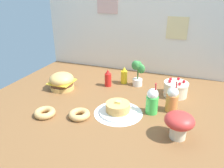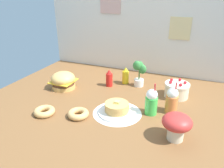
{
  "view_description": "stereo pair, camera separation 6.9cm",
  "coord_description": "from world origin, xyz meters",
  "px_view_note": "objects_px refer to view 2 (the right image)",
  "views": [
    {
      "loc": [
        0.62,
        -1.62,
        0.97
      ],
      "look_at": [
        -0.01,
        0.08,
        0.17
      ],
      "focal_mm": 35.03,
      "sensor_mm": 36.0,
      "label": 1
    },
    {
      "loc": [
        0.68,
        -1.6,
        0.97
      ],
      "look_at": [
        -0.01,
        0.08,
        0.17
      ],
      "focal_mm": 35.03,
      "sensor_mm": 36.0,
      "label": 2
    }
  ],
  "objects_px": {
    "ketchup_bottle": "(109,78)",
    "cream_soda_cup": "(151,102)",
    "orange_float_cup": "(172,100)",
    "mushroom_stool": "(177,124)",
    "mustard_bottle": "(126,76)",
    "potted_plant": "(139,73)",
    "burger": "(63,81)",
    "pancake_stack": "(117,109)",
    "donut_chocolate": "(78,114)",
    "donut_pink_glaze": "(44,111)",
    "layer_cake": "(177,90)"
  },
  "relations": [
    {
      "from": "pancake_stack",
      "to": "potted_plant",
      "type": "relative_size",
      "value": 1.11
    },
    {
      "from": "layer_cake",
      "to": "donut_chocolate",
      "type": "xyz_separation_m",
      "value": [
        -0.7,
        -0.68,
        -0.04
      ]
    },
    {
      "from": "ketchup_bottle",
      "to": "orange_float_cup",
      "type": "xyz_separation_m",
      "value": [
        0.7,
        -0.3,
        0.02
      ]
    },
    {
      "from": "mushroom_stool",
      "to": "donut_chocolate",
      "type": "bearing_deg",
      "value": -179.6
    },
    {
      "from": "mushroom_stool",
      "to": "potted_plant",
      "type": "bearing_deg",
      "value": 121.84
    },
    {
      "from": "donut_pink_glaze",
      "to": "donut_chocolate",
      "type": "bearing_deg",
      "value": 15.0
    },
    {
      "from": "mustard_bottle",
      "to": "donut_pink_glaze",
      "type": "xyz_separation_m",
      "value": [
        -0.41,
        -0.88,
        -0.06
      ]
    },
    {
      "from": "donut_pink_glaze",
      "to": "orange_float_cup",
      "type": "bearing_deg",
      "value": 24.5
    },
    {
      "from": "cream_soda_cup",
      "to": "mustard_bottle",
      "type": "bearing_deg",
      "value": 127.63
    },
    {
      "from": "ketchup_bottle",
      "to": "donut_chocolate",
      "type": "distance_m",
      "value": 0.67
    },
    {
      "from": "ketchup_bottle",
      "to": "potted_plant",
      "type": "relative_size",
      "value": 0.66
    },
    {
      "from": "burger",
      "to": "orange_float_cup",
      "type": "relative_size",
      "value": 0.88
    },
    {
      "from": "donut_pink_glaze",
      "to": "potted_plant",
      "type": "relative_size",
      "value": 0.61
    },
    {
      "from": "burger",
      "to": "donut_pink_glaze",
      "type": "distance_m",
      "value": 0.53
    },
    {
      "from": "ketchup_bottle",
      "to": "cream_soda_cup",
      "type": "height_order",
      "value": "cream_soda_cup"
    },
    {
      "from": "donut_chocolate",
      "to": "potted_plant",
      "type": "height_order",
      "value": "potted_plant"
    },
    {
      "from": "ketchup_bottle",
      "to": "donut_chocolate",
      "type": "height_order",
      "value": "ketchup_bottle"
    },
    {
      "from": "burger",
      "to": "potted_plant",
      "type": "bearing_deg",
      "value": 26.64
    },
    {
      "from": "pancake_stack",
      "to": "cream_soda_cup",
      "type": "xyz_separation_m",
      "value": [
        0.26,
        0.1,
        0.07
      ]
    },
    {
      "from": "burger",
      "to": "potted_plant",
      "type": "height_order",
      "value": "potted_plant"
    },
    {
      "from": "orange_float_cup",
      "to": "mushroom_stool",
      "type": "height_order",
      "value": "orange_float_cup"
    },
    {
      "from": "pancake_stack",
      "to": "donut_chocolate",
      "type": "distance_m",
      "value": 0.33
    },
    {
      "from": "pancake_stack",
      "to": "ketchup_bottle",
      "type": "bearing_deg",
      "value": 119.73
    },
    {
      "from": "pancake_stack",
      "to": "donut_pink_glaze",
      "type": "xyz_separation_m",
      "value": [
        -0.56,
        -0.25,
        -0.02
      ]
    },
    {
      "from": "burger",
      "to": "ketchup_bottle",
      "type": "bearing_deg",
      "value": 29.02
    },
    {
      "from": "burger",
      "to": "donut_pink_glaze",
      "type": "xyz_separation_m",
      "value": [
        0.15,
        -0.51,
        -0.06
      ]
    },
    {
      "from": "burger",
      "to": "donut_pink_glaze",
      "type": "height_order",
      "value": "burger"
    },
    {
      "from": "burger",
      "to": "pancake_stack",
      "type": "distance_m",
      "value": 0.75
    },
    {
      "from": "burger",
      "to": "orange_float_cup",
      "type": "xyz_separation_m",
      "value": [
        1.12,
        -0.06,
        0.03
      ]
    },
    {
      "from": "donut_pink_glaze",
      "to": "donut_chocolate",
      "type": "height_order",
      "value": "same"
    },
    {
      "from": "ketchup_bottle",
      "to": "mustard_bottle",
      "type": "height_order",
      "value": "same"
    },
    {
      "from": "donut_chocolate",
      "to": "layer_cake",
      "type": "bearing_deg",
      "value": 44.3
    },
    {
      "from": "mustard_bottle",
      "to": "pancake_stack",
      "type": "bearing_deg",
      "value": -77.02
    },
    {
      "from": "mushroom_stool",
      "to": "burger",
      "type": "bearing_deg",
      "value": 160.52
    },
    {
      "from": "orange_float_cup",
      "to": "ketchup_bottle",
      "type": "bearing_deg",
      "value": 156.76
    },
    {
      "from": "cream_soda_cup",
      "to": "mushroom_stool",
      "type": "xyz_separation_m",
      "value": [
        0.24,
        -0.27,
        0.01
      ]
    },
    {
      "from": "burger",
      "to": "mushroom_stool",
      "type": "xyz_separation_m",
      "value": [
        1.21,
        -0.43,
        0.04
      ]
    },
    {
      "from": "pancake_stack",
      "to": "donut_pink_glaze",
      "type": "distance_m",
      "value": 0.61
    },
    {
      "from": "burger",
      "to": "mushroom_stool",
      "type": "bearing_deg",
      "value": -19.48
    },
    {
      "from": "mustard_bottle",
      "to": "potted_plant",
      "type": "bearing_deg",
      "value": -3.93
    },
    {
      "from": "pancake_stack",
      "to": "ketchup_bottle",
      "type": "distance_m",
      "value": 0.57
    },
    {
      "from": "pancake_stack",
      "to": "mustard_bottle",
      "type": "height_order",
      "value": "mustard_bottle"
    },
    {
      "from": "burger",
      "to": "potted_plant",
      "type": "relative_size",
      "value": 0.87
    },
    {
      "from": "pancake_stack",
      "to": "mustard_bottle",
      "type": "bearing_deg",
      "value": 102.98
    },
    {
      "from": "burger",
      "to": "pancake_stack",
      "type": "bearing_deg",
      "value": -20.17
    },
    {
      "from": "donut_pink_glaze",
      "to": "potted_plant",
      "type": "bearing_deg",
      "value": 56.79
    },
    {
      "from": "mustard_bottle",
      "to": "potted_plant",
      "type": "height_order",
      "value": "potted_plant"
    },
    {
      "from": "layer_cake",
      "to": "potted_plant",
      "type": "height_order",
      "value": "potted_plant"
    },
    {
      "from": "ketchup_bottle",
      "to": "donut_chocolate",
      "type": "bearing_deg",
      "value": -89.36
    },
    {
      "from": "mustard_bottle",
      "to": "donut_chocolate",
      "type": "height_order",
      "value": "mustard_bottle"
    }
  ]
}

